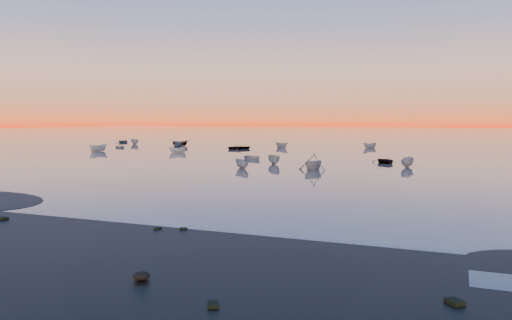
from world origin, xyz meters
The scene contains 4 objects.
ground centered at (0.00, 100.00, 0.00)m, with size 600.00×600.00×0.00m, color #695E57.
mud_lobes centered at (0.00, -1.00, 0.01)m, with size 140.00×6.00×0.07m, color black, non-canonical shape.
moored_fleet centered at (0.00, 53.00, 0.00)m, with size 124.00×58.00×1.20m, color silver, non-canonical shape.
boat_near_left centered at (-9.11, 41.82, 0.00)m, with size 4.21×1.75×1.05m, color silver.
Camera 1 is at (18.85, -25.17, 5.64)m, focal length 35.00 mm.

